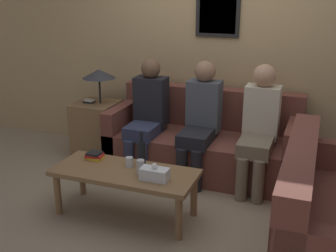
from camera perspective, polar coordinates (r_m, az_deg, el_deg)
ground_plane at (r=4.26m, az=2.90°, el=-8.49°), size 16.00×16.00×0.00m
wall_back at (r=4.75m, az=6.73°, el=10.76°), size 9.00×0.08×2.60m
couch_main at (r=4.58m, az=4.89°, el=-2.40°), size 2.00×0.84×0.87m
couch_side at (r=3.33m, az=21.41°, el=-12.22°), size 0.84×1.62×0.87m
coffee_table at (r=3.67m, az=-5.85°, el=-6.82°), size 1.25×0.52×0.43m
side_table_with_lamp at (r=5.02m, az=-9.54°, el=0.25°), size 0.49×0.48×1.04m
wine_bottle at (r=3.71m, az=-3.60°, el=-3.54°), size 0.07×0.07×0.30m
drinking_glass at (r=3.70m, az=-5.25°, el=-4.87°), size 0.06×0.06×0.09m
book_stack at (r=3.91m, az=-9.93°, el=-3.98°), size 0.17×0.12×0.07m
soda_can at (r=3.56m, az=-3.75°, el=-5.53°), size 0.07×0.07×0.12m
tissue_box at (r=3.45m, az=-1.83°, el=-6.47°), size 0.23×0.12×0.15m
person_left at (r=4.50m, az=-2.80°, el=1.89°), size 0.34×0.59×1.20m
person_middle at (r=4.32m, az=4.39°, el=1.22°), size 0.34×0.64×1.21m
person_right at (r=4.19m, az=12.27°, el=0.33°), size 0.34×0.66×1.22m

